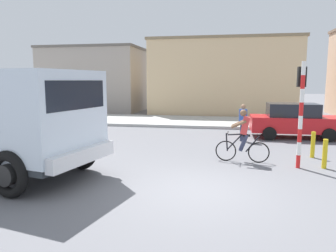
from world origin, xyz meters
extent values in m
plane|color=slate|center=(0.00, 0.00, 0.00)|extent=(120.00, 120.00, 0.00)
cube|color=#ADADA8|center=(0.00, 12.52, 0.08)|extent=(80.00, 5.00, 0.16)
cube|color=silver|center=(-5.37, 0.32, 1.80)|extent=(5.60, 3.52, 2.20)
cube|color=#2D3338|center=(-5.37, 0.32, 0.62)|extent=(5.49, 3.45, 0.16)
cube|color=silver|center=(-2.73, -0.23, 0.80)|extent=(0.72, 2.37, 0.36)
cube|color=black|center=(-2.88, -0.20, 2.30)|extent=(0.55, 2.10, 0.70)
torus|color=black|center=(-3.53, 1.24, 0.55)|extent=(1.13, 0.46, 1.10)
cylinder|color=black|center=(-3.53, 1.24, 0.55)|extent=(0.55, 0.40, 0.50)
torus|color=black|center=(-4.06, -1.26, 0.55)|extent=(1.13, 0.46, 1.10)
cylinder|color=black|center=(-4.06, -1.26, 0.55)|extent=(0.55, 0.40, 0.50)
torus|color=black|center=(-6.68, 1.91, 0.55)|extent=(1.13, 0.46, 1.10)
cylinder|color=black|center=(-6.68, 1.91, 0.55)|extent=(0.55, 0.40, 0.50)
torus|color=black|center=(0.73, 3.07, 0.34)|extent=(0.68, 0.08, 0.68)
torus|color=black|center=(1.78, 3.01, 0.34)|extent=(0.68, 0.08, 0.68)
cylinder|color=black|center=(1.07, 3.05, 0.91)|extent=(0.60, 0.08, 0.09)
cylinder|color=black|center=(1.01, 3.06, 0.66)|extent=(0.51, 0.07, 0.57)
cylinder|color=black|center=(1.57, 3.03, 0.61)|extent=(0.44, 0.07, 0.57)
cylinder|color=black|center=(0.75, 3.07, 0.64)|extent=(0.10, 0.05, 0.59)
cylinder|color=black|center=(0.78, 3.07, 0.95)|extent=(0.06, 0.50, 0.03)
cube|color=black|center=(1.37, 3.04, 0.88)|extent=(0.25, 0.13, 0.06)
cube|color=#D13838|center=(1.32, 3.04, 1.21)|extent=(0.31, 0.34, 0.59)
sphere|color=brown|center=(1.25, 3.04, 1.61)|extent=(0.22, 0.22, 0.22)
cylinder|color=#2D334C|center=(1.29, 2.94, 0.65)|extent=(0.31, 0.14, 0.57)
cylinder|color=brown|center=(1.11, 2.89, 1.26)|extent=(0.50, 0.12, 0.29)
cylinder|color=#2D334C|center=(1.30, 3.14, 0.65)|extent=(0.31, 0.14, 0.57)
cylinder|color=brown|center=(1.13, 3.21, 1.26)|extent=(0.50, 0.12, 0.29)
cylinder|color=red|center=(2.91, 2.61, 0.20)|extent=(0.12, 0.12, 0.40)
cylinder|color=white|center=(2.91, 2.61, 0.60)|extent=(0.12, 0.12, 0.40)
cylinder|color=red|center=(2.91, 2.61, 1.00)|extent=(0.12, 0.12, 0.40)
cylinder|color=white|center=(2.91, 2.61, 1.40)|extent=(0.12, 0.12, 0.40)
cylinder|color=red|center=(2.91, 2.61, 1.80)|extent=(0.12, 0.12, 0.40)
cylinder|color=white|center=(2.91, 2.61, 2.20)|extent=(0.12, 0.12, 0.40)
cylinder|color=red|center=(2.91, 2.61, 2.60)|extent=(0.12, 0.12, 0.40)
cylinder|color=white|center=(2.91, 2.61, 3.00)|extent=(0.12, 0.12, 0.40)
cube|color=black|center=(2.91, 2.79, 2.75)|extent=(0.24, 0.20, 0.60)
sphere|color=red|center=(2.91, 2.91, 2.75)|extent=(0.14, 0.14, 0.14)
cube|color=red|center=(3.84, 8.01, 0.65)|extent=(4.02, 1.74, 0.70)
cube|color=black|center=(3.69, 8.01, 1.30)|extent=(2.21, 1.47, 0.60)
cylinder|color=black|center=(5.07, 8.88, 0.30)|extent=(0.60, 0.19, 0.60)
cylinder|color=black|center=(5.08, 7.18, 0.30)|extent=(0.60, 0.19, 0.60)
cylinder|color=black|center=(2.59, 8.85, 0.30)|extent=(0.60, 0.19, 0.60)
cylinder|color=black|center=(2.61, 7.15, 0.30)|extent=(0.60, 0.19, 0.60)
cylinder|color=#2D334C|center=(1.42, 6.74, 0.42)|extent=(0.22, 0.22, 0.85)
cube|color=#3351A8|center=(1.42, 6.74, 1.13)|extent=(0.34, 0.22, 0.56)
sphere|color=#9E7051|center=(1.42, 6.74, 1.52)|extent=(0.20, 0.20, 0.20)
cylinder|color=gold|center=(3.67, 2.69, 0.45)|extent=(0.14, 0.14, 0.90)
cylinder|color=gold|center=(3.67, 4.09, 0.45)|extent=(0.14, 0.14, 0.90)
cube|color=#9E9389|center=(-10.78, 19.83, 2.63)|extent=(8.19, 6.75, 5.25)
cube|color=#5E5852|center=(-10.78, 19.83, 5.35)|extent=(8.36, 6.89, 0.20)
cube|color=#D1B284|center=(0.34, 17.71, 2.76)|extent=(10.82, 5.01, 5.52)
cube|color=#7D6B4F|center=(0.34, 17.71, 5.62)|extent=(11.03, 5.11, 0.20)
camera|label=1|loc=(0.76, -7.42, 2.65)|focal=34.13mm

